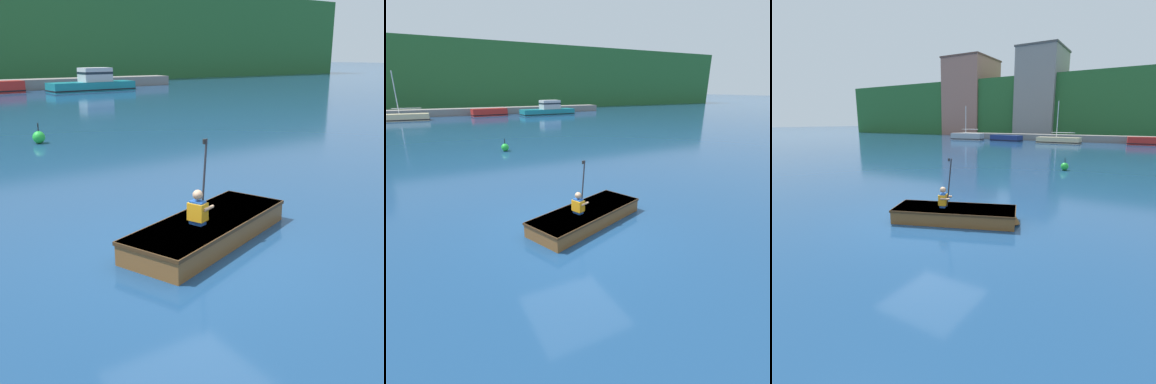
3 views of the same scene
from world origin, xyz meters
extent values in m
plane|color=navy|center=(0.00, 0.00, 0.00)|extent=(300.00, 300.00, 0.00)
cube|color=#197A84|center=(12.70, 33.63, 0.39)|extent=(7.54, 2.51, 0.77)
cube|color=black|center=(12.70, 33.63, 0.14)|extent=(7.58, 2.55, 0.10)
cube|color=#B2B2B7|center=(13.07, 33.65, 1.36)|extent=(2.63, 1.81, 1.17)
cube|color=#19232D|center=(13.07, 33.65, 1.50)|extent=(2.65, 1.84, 0.20)
cube|color=brown|center=(0.57, 0.34, 0.19)|extent=(3.55, 2.30, 0.39)
cube|color=#432A13|center=(0.57, 0.34, 0.36)|extent=(3.61, 2.35, 0.06)
cube|color=#432A13|center=(0.57, 0.34, 0.35)|extent=(3.04, 1.93, 0.02)
cone|color=brown|center=(2.07, 0.91, 0.21)|extent=(0.53, 0.53, 0.35)
cube|color=brown|center=(0.33, 0.25, 0.34)|extent=(0.55, 1.11, 0.03)
cube|color=#1E4CA5|center=(0.25, 0.22, 0.59)|extent=(0.23, 0.28, 0.39)
cube|color=orange|center=(0.25, 0.22, 0.61)|extent=(0.30, 0.35, 0.30)
sphere|color=tan|center=(0.25, 0.22, 0.89)|extent=(0.17, 0.17, 0.17)
cylinder|color=tan|center=(0.39, 0.11, 0.66)|extent=(0.26, 0.14, 0.06)
cylinder|color=tan|center=(0.29, 0.39, 0.66)|extent=(0.26, 0.14, 0.06)
cylinder|color=#232328|center=(0.42, 0.28, 1.09)|extent=(0.17, 0.09, 1.36)
cylinder|color=black|center=(0.42, 0.28, 1.73)|extent=(0.05, 0.05, 0.08)
sphere|color=green|center=(1.08, 11.20, 0.22)|extent=(0.44, 0.44, 0.44)
cylinder|color=black|center=(1.08, 11.20, 0.58)|extent=(0.04, 0.04, 0.28)
camera|label=1|loc=(-4.03, -5.85, 3.07)|focal=45.00mm
camera|label=2|loc=(-3.07, -6.24, 3.51)|focal=28.00mm
camera|label=3|loc=(4.96, -6.43, 2.74)|focal=28.00mm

